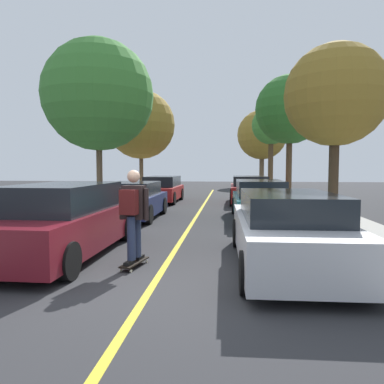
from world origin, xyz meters
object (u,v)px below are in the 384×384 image
at_px(street_tree_right_farthest, 262,135).
at_px(street_tree_left_nearest, 98,95).
at_px(street_tree_right_near, 290,110).
at_px(street_tree_right_far, 271,126).
at_px(parked_car_left_nearest, 63,221).
at_px(street_tree_right_nearest, 336,96).
at_px(street_tree_left_near, 141,125).
at_px(skateboarder, 133,210).
at_px(skateboard, 134,262).
at_px(parked_car_left_far, 162,189).
at_px(parked_car_left_near, 132,200).
at_px(parked_car_right_far, 250,190).
at_px(parked_car_right_nearest, 287,230).
at_px(parked_car_right_near, 260,201).
at_px(fire_hydrant, 9,227).

bearing_deg(street_tree_right_farthest, street_tree_left_nearest, -113.41).
height_order(street_tree_right_near, street_tree_right_far, street_tree_right_near).
height_order(street_tree_right_near, street_tree_right_farthest, street_tree_right_farthest).
distance_m(street_tree_right_far, street_tree_right_farthest, 7.31).
xyz_separation_m(parked_car_left_nearest, street_tree_left_nearest, (-2.08, 8.07, 4.14)).
height_order(street_tree_left_nearest, street_tree_right_nearest, street_tree_left_nearest).
relative_size(street_tree_left_near, skateboarder, 3.86).
bearing_deg(street_tree_right_far, skateboard, -102.77).
bearing_deg(street_tree_left_near, skateboard, -77.11).
height_order(parked_car_left_far, street_tree_right_nearest, street_tree_right_nearest).
bearing_deg(parked_car_left_near, street_tree_left_near, 101.47).
bearing_deg(street_tree_right_far, parked_car_left_nearest, -107.60).
distance_m(parked_car_left_nearest, parked_car_right_far, 12.25).
bearing_deg(parked_car_right_far, skateboard, -103.01).
bearing_deg(parked_car_right_nearest, street_tree_right_far, 84.41).
height_order(street_tree_right_far, skateboarder, street_tree_right_far).
bearing_deg(parked_car_right_near, skateboarder, -113.74).
relative_size(street_tree_right_nearest, street_tree_right_farthest, 0.76).
xyz_separation_m(parked_car_right_near, street_tree_right_farthest, (2.08, 22.50, 4.15)).
relative_size(parked_car_left_nearest, parked_car_left_far, 1.13).
bearing_deg(parked_car_left_nearest, parked_car_left_near, 90.00).
distance_m(parked_car_left_nearest, street_tree_right_far, 22.20).
distance_m(parked_car_right_near, street_tree_left_near, 12.72).
distance_m(street_tree_right_near, skateboard, 14.86).
relative_size(street_tree_left_near, fire_hydrant, 9.29).
relative_size(parked_car_right_far, street_tree_right_far, 0.73).
distance_m(parked_car_right_near, parked_car_right_far, 5.79).
bearing_deg(street_tree_right_near, parked_car_left_far, -173.42).
height_order(street_tree_left_near, fire_hydrant, street_tree_left_near).
distance_m(parked_car_left_nearest, street_tree_right_nearest, 8.45).
bearing_deg(parked_car_right_far, parked_car_left_nearest, -111.63).
bearing_deg(street_tree_left_nearest, street_tree_right_farthest, 66.59).
distance_m(fire_hydrant, skateboard, 3.46).
relative_size(street_tree_left_near, street_tree_right_nearest, 1.21).
distance_m(street_tree_left_near, street_tree_right_farthest, 15.07).
distance_m(parked_car_left_near, parked_car_left_far, 6.15).
bearing_deg(street_tree_right_nearest, street_tree_right_near, 90.00).
distance_m(street_tree_left_nearest, skateboarder, 10.37).
xyz_separation_m(parked_car_left_nearest, parked_car_right_nearest, (4.52, -0.44, -0.05)).
relative_size(parked_car_right_nearest, street_tree_right_nearest, 0.86).
distance_m(parked_car_right_far, street_tree_right_far, 10.50).
bearing_deg(parked_car_left_near, fire_hydrant, -106.46).
distance_m(parked_car_left_far, street_tree_left_near, 5.97).
height_order(parked_car_left_far, street_tree_right_farthest, street_tree_right_farthest).
bearing_deg(parked_car_right_near, parked_car_right_far, 90.00).
relative_size(parked_car_left_nearest, parked_car_left_near, 1.16).
relative_size(fire_hydrant, skateboard, 0.81).
distance_m(parked_car_right_nearest, street_tree_left_nearest, 11.55).
distance_m(parked_car_right_far, skateboarder, 12.52).
relative_size(street_tree_left_nearest, skateboard, 8.16).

